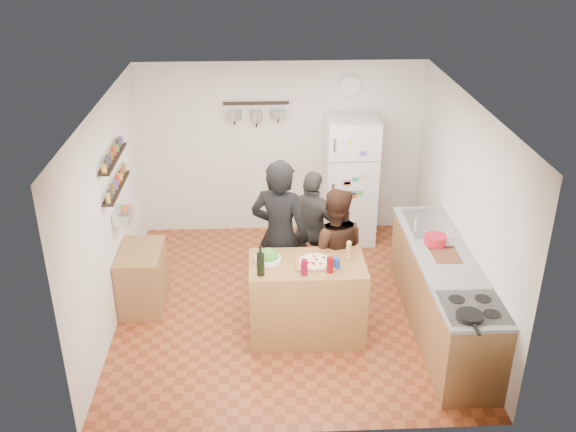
{
  "coord_description": "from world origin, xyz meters",
  "views": [
    {
      "loc": [
        -0.3,
        -6.53,
        4.34
      ],
      "look_at": [
        0.0,
        0.1,
        1.15
      ],
      "focal_mm": 40.0,
      "sensor_mm": 36.0,
      "label": 1
    }
  ],
  "objects_px": {
    "person_left": "(280,237)",
    "person_center": "(334,251)",
    "salad_bowl": "(268,259)",
    "counter_run": "(443,295)",
    "skillet": "(470,316)",
    "fridge": "(350,180)",
    "wine_bottle": "(261,264)",
    "red_bowl": "(435,239)",
    "person_back": "(313,230)",
    "salt_canister": "(337,263)",
    "pepper_mill": "(349,252)",
    "side_table": "(142,278)",
    "prep_island": "(307,299)",
    "wall_clock": "(351,86)"
  },
  "relations": [
    {
      "from": "salt_canister",
      "to": "fridge",
      "type": "relative_size",
      "value": 0.07
    },
    {
      "from": "pepper_mill",
      "to": "red_bowl",
      "type": "bearing_deg",
      "value": 16.79
    },
    {
      "from": "salad_bowl",
      "to": "skillet",
      "type": "height_order",
      "value": "skillet"
    },
    {
      "from": "skillet",
      "to": "person_center",
      "type": "bearing_deg",
      "value": 123.72
    },
    {
      "from": "salad_bowl",
      "to": "skillet",
      "type": "distance_m",
      "value": 2.18
    },
    {
      "from": "skillet",
      "to": "fridge",
      "type": "xyz_separation_m",
      "value": [
        -0.65,
        3.43,
        -0.04
      ]
    },
    {
      "from": "person_left",
      "to": "skillet",
      "type": "xyz_separation_m",
      "value": [
        1.7,
        -1.66,
        0.0
      ]
    },
    {
      "from": "salad_bowl",
      "to": "pepper_mill",
      "type": "distance_m",
      "value": 0.87
    },
    {
      "from": "fridge",
      "to": "person_left",
      "type": "bearing_deg",
      "value": -120.66
    },
    {
      "from": "person_left",
      "to": "counter_run",
      "type": "bearing_deg",
      "value": -176.36
    },
    {
      "from": "person_center",
      "to": "salad_bowl",
      "type": "bearing_deg",
      "value": 37.46
    },
    {
      "from": "person_back",
      "to": "person_left",
      "type": "bearing_deg",
      "value": 81.36
    },
    {
      "from": "wine_bottle",
      "to": "salt_canister",
      "type": "distance_m",
      "value": 0.81
    },
    {
      "from": "skillet",
      "to": "red_bowl",
      "type": "xyz_separation_m",
      "value": [
        0.05,
        1.47,
        0.03
      ]
    },
    {
      "from": "salt_canister",
      "to": "person_back",
      "type": "distance_m",
      "value": 1.19
    },
    {
      "from": "counter_run",
      "to": "wall_clock",
      "type": "xyz_separation_m",
      "value": [
        -0.75,
        2.63,
        1.7
      ]
    },
    {
      "from": "wine_bottle",
      "to": "side_table",
      "type": "bearing_deg",
      "value": 147.36
    },
    {
      "from": "salt_canister",
      "to": "red_bowl",
      "type": "bearing_deg",
      "value": 22.2
    },
    {
      "from": "skillet",
      "to": "wine_bottle",
      "type": "bearing_deg",
      "value": 155.18
    },
    {
      "from": "salad_bowl",
      "to": "counter_run",
      "type": "relative_size",
      "value": 0.11
    },
    {
      "from": "person_back",
      "to": "wall_clock",
      "type": "height_order",
      "value": "wall_clock"
    },
    {
      "from": "person_left",
      "to": "skillet",
      "type": "height_order",
      "value": "person_left"
    },
    {
      "from": "prep_island",
      "to": "pepper_mill",
      "type": "bearing_deg",
      "value": 6.34
    },
    {
      "from": "person_left",
      "to": "fridge",
      "type": "bearing_deg",
      "value": -100.55
    },
    {
      "from": "pepper_mill",
      "to": "counter_run",
      "type": "relative_size",
      "value": 0.07
    },
    {
      "from": "pepper_mill",
      "to": "skillet",
      "type": "distance_m",
      "value": 1.51
    },
    {
      "from": "pepper_mill",
      "to": "fridge",
      "type": "relative_size",
      "value": 0.1
    },
    {
      "from": "person_left",
      "to": "fridge",
      "type": "distance_m",
      "value": 2.06
    },
    {
      "from": "wine_bottle",
      "to": "red_bowl",
      "type": "bearing_deg",
      "value": 16.34
    },
    {
      "from": "red_bowl",
      "to": "side_table",
      "type": "xyz_separation_m",
      "value": [
        -3.39,
        0.33,
        -0.61
      ]
    },
    {
      "from": "prep_island",
      "to": "person_left",
      "type": "height_order",
      "value": "person_left"
    },
    {
      "from": "wine_bottle",
      "to": "skillet",
      "type": "height_order",
      "value": "wine_bottle"
    },
    {
      "from": "wine_bottle",
      "to": "person_back",
      "type": "xyz_separation_m",
      "value": [
        0.64,
        1.27,
        -0.27
      ]
    },
    {
      "from": "person_back",
      "to": "counter_run",
      "type": "relative_size",
      "value": 0.58
    },
    {
      "from": "side_table",
      "to": "prep_island",
      "type": "bearing_deg",
      "value": -19.73
    },
    {
      "from": "red_bowl",
      "to": "fridge",
      "type": "bearing_deg",
      "value": 109.61
    },
    {
      "from": "wine_bottle",
      "to": "pepper_mill",
      "type": "distance_m",
      "value": 0.99
    },
    {
      "from": "skillet",
      "to": "side_table",
      "type": "height_order",
      "value": "skillet"
    },
    {
      "from": "person_left",
      "to": "counter_run",
      "type": "height_order",
      "value": "person_left"
    },
    {
      "from": "counter_run",
      "to": "person_center",
      "type": "bearing_deg",
      "value": 157.74
    },
    {
      "from": "wine_bottle",
      "to": "side_table",
      "type": "xyz_separation_m",
      "value": [
        -1.42,
        0.91,
        -0.67
      ]
    },
    {
      "from": "salt_canister",
      "to": "side_table",
      "type": "bearing_deg",
      "value": 159.99
    },
    {
      "from": "person_center",
      "to": "skillet",
      "type": "distance_m",
      "value": 1.95
    },
    {
      "from": "salad_bowl",
      "to": "person_left",
      "type": "xyz_separation_m",
      "value": [
        0.14,
        0.51,
        0.0
      ]
    },
    {
      "from": "person_left",
      "to": "person_center",
      "type": "height_order",
      "value": "person_left"
    },
    {
      "from": "skillet",
      "to": "prep_island",
      "type": "bearing_deg",
      "value": 142.06
    },
    {
      "from": "prep_island",
      "to": "person_left",
      "type": "relative_size",
      "value": 0.66
    },
    {
      "from": "person_center",
      "to": "wall_clock",
      "type": "relative_size",
      "value": 5.15
    },
    {
      "from": "salad_bowl",
      "to": "red_bowl",
      "type": "distance_m",
      "value": 1.92
    },
    {
      "from": "skillet",
      "to": "wall_clock",
      "type": "xyz_separation_m",
      "value": [
        -0.65,
        3.76,
        1.21
      ]
    }
  ]
}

